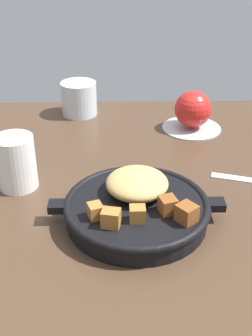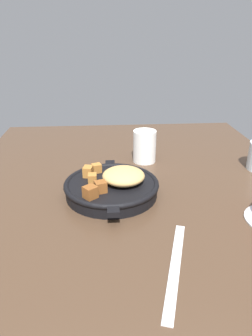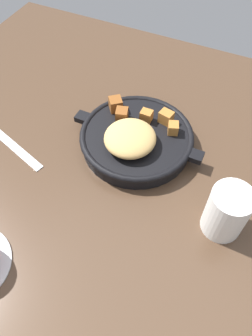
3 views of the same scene
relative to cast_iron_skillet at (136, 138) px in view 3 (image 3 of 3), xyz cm
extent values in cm
cube|color=#473323|center=(-2.75, 5.18, -3.58)|extent=(108.45, 86.12, 2.40)
cylinder|color=black|center=(-0.04, -0.26, -0.82)|extent=(20.70, 20.70, 3.13)
torus|color=black|center=(-0.04, -0.26, 0.50)|extent=(21.49, 21.49, 1.20)
cube|color=black|center=(11.52, -0.26, 0.28)|extent=(2.64, 2.40, 1.20)
cube|color=black|center=(-11.60, -0.26, 0.28)|extent=(2.64, 2.40, 1.20)
ellipsoid|color=tan|center=(0.09, 2.48, 2.40)|extent=(9.37, 9.53, 3.31)
cube|color=#A86B2D|center=(-0.16, -4.49, 1.83)|extent=(2.18, 1.91, 2.17)
cube|color=#A86B2D|center=(-5.91, -3.63, 1.80)|extent=(2.48, 2.62, 2.10)
cube|color=brown|center=(4.16, -2.66, 1.93)|extent=(2.83, 2.93, 2.38)
cube|color=#A86B2D|center=(-3.75, -5.59, 1.97)|extent=(2.82, 2.50, 2.45)
cube|color=brown|center=(6.50, -4.73, 2.01)|extent=(3.43, 3.46, 2.52)
cube|color=silver|center=(24.47, 9.11, -2.20)|extent=(22.18, 8.39, 0.36)
cylinder|color=white|center=(-19.36, 9.72, 2.15)|extent=(6.45, 6.45, 9.07)
camera|label=1|loc=(-2.93, -52.27, 36.47)|focal=46.33mm
camera|label=2|loc=(62.84, -1.61, 32.37)|focal=33.33mm
camera|label=3|loc=(-15.66, 38.06, 45.93)|focal=34.90mm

